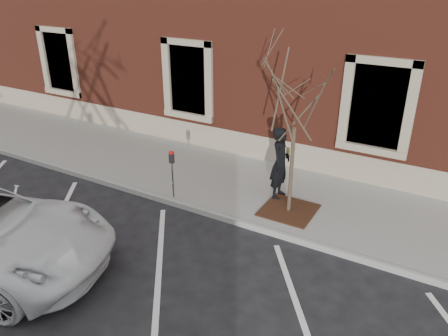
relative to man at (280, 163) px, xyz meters
The scene contains 9 objects.
ground 2.22m from the man, 127.06° to the right, with size 120.00×120.00×0.00m, color #28282B.
sidewalk_near 1.58m from the man, 169.08° to the left, with size 40.00×3.50×0.15m, color gray.
curb_near 2.22m from the man, 126.17° to the right, with size 40.00×0.12×0.15m, color #9E9E99.
parking_stripes 4.06m from the man, 107.19° to the right, with size 28.00×4.40×0.01m, color silver, non-canonical shape.
building_civic 6.94m from the man, 100.52° to the left, with size 40.00×8.62×8.00m.
man is the anchor object (origin of this frame).
parking_meter 2.81m from the man, 149.97° to the right, with size 0.12×0.09×1.31m.
tree_grate 1.23m from the man, 47.55° to the right, with size 1.29×1.29×0.03m, color #432415.
sapling 2.00m from the man, 47.55° to the right, with size 2.42×2.42×4.04m.
Camera 1 is at (4.99, -8.15, 5.78)m, focal length 35.00 mm.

